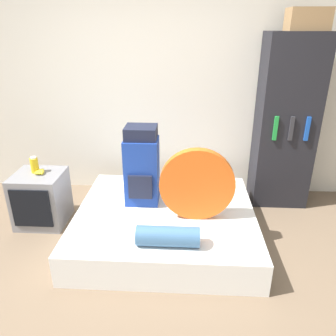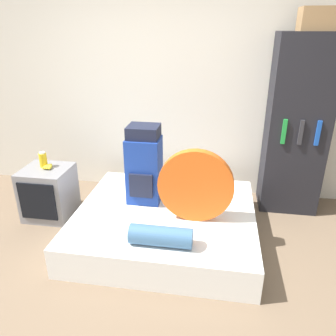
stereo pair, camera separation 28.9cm
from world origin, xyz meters
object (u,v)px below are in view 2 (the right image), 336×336
(canister, at_px, (43,160))
(television, at_px, (49,192))
(tent_bag, at_px, (196,186))
(bookshelf, at_px, (296,127))
(backpack, at_px, (144,166))
(sleeping_roll, at_px, (161,236))
(cardboard_box, at_px, (321,19))

(canister, bearing_deg, television, -54.99)
(television, relative_size, canister, 3.33)
(tent_bag, xyz_separation_m, bookshelf, (1.00, 0.96, 0.32))
(backpack, relative_size, canister, 4.66)
(tent_bag, relative_size, sleeping_roll, 1.32)
(tent_bag, distance_m, television, 1.69)
(bookshelf, height_order, cardboard_box, cardboard_box)
(tent_bag, distance_m, cardboard_box, 1.97)
(canister, bearing_deg, tent_bag, -11.83)
(tent_bag, relative_size, cardboard_box, 1.75)
(backpack, height_order, cardboard_box, cardboard_box)
(backpack, xyz_separation_m, bookshelf, (1.54, 0.67, 0.28))
(backpack, height_order, tent_bag, backpack)
(sleeping_roll, distance_m, bookshelf, 1.95)
(backpack, distance_m, bookshelf, 1.70)
(tent_bag, relative_size, bookshelf, 0.36)
(television, bearing_deg, backpack, -0.31)
(television, bearing_deg, sleeping_roll, -28.08)
(sleeping_roll, xyz_separation_m, canister, (-1.42, 0.79, 0.27))
(tent_bag, height_order, bookshelf, bookshelf)
(backpack, height_order, canister, backpack)
(television, xyz_separation_m, cardboard_box, (2.68, 0.63, 1.74))
(backpack, distance_m, television, 1.15)
(sleeping_roll, xyz_separation_m, cardboard_box, (1.29, 1.37, 1.64))
(backpack, relative_size, tent_bag, 1.15)
(sleeping_roll, bearing_deg, tent_bag, 61.74)
(sleeping_roll, relative_size, canister, 3.06)
(tent_bag, distance_m, bookshelf, 1.42)
(backpack, height_order, television, backpack)
(canister, xyz_separation_m, cardboard_box, (2.71, 0.58, 1.37))
(backpack, distance_m, tent_bag, 0.61)
(backpack, bearing_deg, tent_bag, -28.31)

